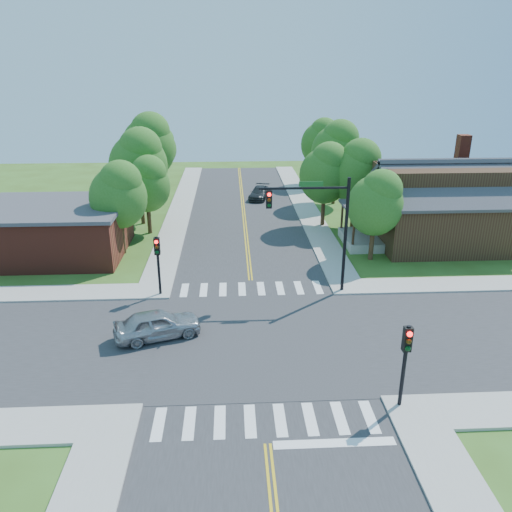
{
  "coord_description": "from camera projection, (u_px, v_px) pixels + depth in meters",
  "views": [
    {
      "loc": [
        -1.2,
        -22.26,
        13.29
      ],
      "look_at": [
        0.29,
        6.32,
        2.2
      ],
      "focal_mm": 35.0,
      "sensor_mm": 36.0,
      "label": 1
    }
  ],
  "objects": [
    {
      "name": "road_ns",
      "position": [
        257.0,
        340.0,
        25.58
      ],
      "size": [
        10.0,
        90.0,
        0.04
      ],
      "primitive_type": "cube",
      "color": "#2D2D30",
      "rests_on": "ground"
    },
    {
      "name": "tree_w_d",
      "position": [
        161.0,
        146.0,
        58.05
      ],
      "size": [
        3.82,
        3.63,
        6.49
      ],
      "color": "#382314",
      "rests_on": "ground"
    },
    {
      "name": "car_dgrey",
      "position": [
        259.0,
        193.0,
        52.03
      ],
      "size": [
        3.67,
        4.99,
        1.22
      ],
      "primitive_type": "imported",
      "rotation": [
        0.0,
        0.0,
        -0.24
      ],
      "color": "#292C2E",
      "rests_on": "ground"
    },
    {
      "name": "tree_w_b",
      "position": [
        139.0,
        161.0,
        42.19
      ],
      "size": [
        4.96,
        4.71,
        8.43
      ],
      "color": "#382314",
      "rests_on": "ground"
    },
    {
      "name": "tree_e_a",
      "position": [
        377.0,
        201.0,
        34.56
      ],
      "size": [
        3.89,
        3.7,
        6.61
      ],
      "color": "#382314",
      "rests_on": "ground"
    },
    {
      "name": "ground",
      "position": [
        257.0,
        340.0,
        25.59
      ],
      "size": [
        100.0,
        100.0,
        0.0
      ],
      "primitive_type": "plane",
      "color": "#39551A",
      "rests_on": "ground"
    },
    {
      "name": "intersection_patch",
      "position": [
        257.0,
        340.0,
        25.59
      ],
      "size": [
        10.2,
        10.2,
        0.06
      ],
      "primitive_type": "cube",
      "color": "#2D2D30",
      "rests_on": "ground"
    },
    {
      "name": "crosswalk_north",
      "position": [
        252.0,
        289.0,
        31.34
      ],
      "size": [
        8.85,
        2.0,
        0.01
      ],
      "color": "white",
      "rests_on": "ground"
    },
    {
      "name": "sidewalk_ne",
      "position": [
        438.0,
        235.0,
        41.06
      ],
      "size": [
        40.0,
        40.0,
        0.14
      ],
      "color": "#9E9B93",
      "rests_on": "ground"
    },
    {
      "name": "building_nw",
      "position": [
        54.0,
        230.0,
        36.51
      ],
      "size": [
        10.4,
        8.4,
        3.73
      ],
      "color": "maroon",
      "rests_on": "ground"
    },
    {
      "name": "tree_e_c",
      "position": [
        337.0,
        149.0,
        48.51
      ],
      "size": [
        4.91,
        4.66,
        8.35
      ],
      "color": "#382314",
      "rests_on": "ground"
    },
    {
      "name": "car_silver",
      "position": [
        157.0,
        325.0,
        25.58
      ],
      "size": [
        4.37,
        5.45,
        1.5
      ],
      "primitive_type": "imported",
      "rotation": [
        0.0,
        0.0,
        1.89
      ],
      "color": "#A2A5A9",
      "rests_on": "ground"
    },
    {
      "name": "signal_pole_nw",
      "position": [
        158.0,
        255.0,
        29.55
      ],
      "size": [
        0.34,
        0.42,
        3.8
      ],
      "color": "black",
      "rests_on": "ground"
    },
    {
      "name": "tree_house",
      "position": [
        326.0,
        172.0,
        41.73
      ],
      "size": [
        4.3,
        4.09,
        7.32
      ],
      "color": "#382314",
      "rests_on": "ground"
    },
    {
      "name": "tree_e_b",
      "position": [
        357.0,
        170.0,
        41.37
      ],
      "size": [
        4.5,
        4.28,
        7.65
      ],
      "color": "#382314",
      "rests_on": "ground"
    },
    {
      "name": "sidewalk_nw",
      "position": [
        47.0,
        242.0,
        39.52
      ],
      "size": [
        40.0,
        40.0,
        0.14
      ],
      "color": "#9E9B93",
      "rests_on": "ground"
    },
    {
      "name": "tree_w_c",
      "position": [
        149.0,
        144.0,
        49.07
      ],
      "size": [
        5.29,
        5.02,
        8.99
      ],
      "color": "#382314",
      "rests_on": "ground"
    },
    {
      "name": "stop_bar",
      "position": [
        334.0,
        444.0,
        18.63
      ],
      "size": [
        4.6,
        0.45,
        0.09
      ],
      "primitive_type": "cube",
      "color": "white",
      "rests_on": "ground"
    },
    {
      "name": "crosswalk_south",
      "position": [
        265.0,
        420.0,
        19.8
      ],
      "size": [
        8.85,
        2.0,
        0.01
      ],
      "color": "white",
      "rests_on": "ground"
    },
    {
      "name": "road_ew",
      "position": [
        257.0,
        340.0,
        25.58
      ],
      "size": [
        90.0,
        10.0,
        0.04
      ],
      "primitive_type": "cube",
      "color": "#2D2D30",
      "rests_on": "ground"
    },
    {
      "name": "tree_bldg",
      "position": [
        147.0,
        183.0,
        40.19
      ],
      "size": [
        3.85,
        3.66,
        6.55
      ],
      "color": "#382314",
      "rests_on": "ground"
    },
    {
      "name": "centerline",
      "position": [
        257.0,
        340.0,
        25.57
      ],
      "size": [
        0.3,
        90.0,
        0.01
      ],
      "color": "gold",
      "rests_on": "ground"
    },
    {
      "name": "tree_e_d",
      "position": [
        322.0,
        141.0,
        56.52
      ],
      "size": [
        4.51,
        4.29,
        7.67
      ],
      "color": "#382314",
      "rests_on": "ground"
    },
    {
      "name": "signal_pole_se",
      "position": [
        406.0,
        352.0,
        19.66
      ],
      "size": [
        0.34,
        0.42,
        3.8
      ],
      "color": "black",
      "rests_on": "ground"
    },
    {
      "name": "tree_w_a",
      "position": [
        119.0,
        193.0,
        35.68
      ],
      "size": [
        4.12,
        3.91,
        7.0
      ],
      "color": "#382314",
      "rests_on": "ground"
    },
    {
      "name": "house_ne",
      "position": [
        443.0,
        202.0,
        38.37
      ],
      "size": [
        13.05,
        8.8,
        7.11
      ],
      "color": "#331B11",
      "rests_on": "ground"
    },
    {
      "name": "signal_mast_ne",
      "position": [
        318.0,
        217.0,
        29.23
      ],
      "size": [
        5.3,
        0.42,
        7.2
      ],
      "color": "black",
      "rests_on": "ground"
    }
  ]
}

